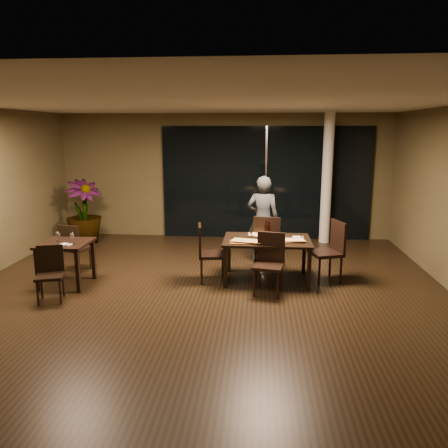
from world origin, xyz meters
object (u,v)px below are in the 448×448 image
chair_side_far (73,246)px  chair_main_near (270,260)px  diner (263,219)px  bottle_a (266,229)px  chair_main_far (267,240)px  bottle_b (268,230)px  side_table (65,250)px  bottle_c (269,229)px  potted_plant (84,212)px  chair_main_left (207,250)px  chair_main_right (331,248)px  main_table (267,243)px  chair_side_near (50,270)px

chair_side_far → chair_main_near: bearing=-178.4°
diner → bottle_a: diner is taller
chair_main_far → bottle_b: bearing=99.5°
side_table → bottle_c: bearing=10.4°
side_table → potted_plant: bearing=106.3°
chair_main_near → bottle_b: 0.67m
chair_main_near → bottle_c: size_ratio=3.27×
chair_main_left → chair_main_right: chair_main_right is taller
main_table → side_table: (-3.40, -0.50, -0.05)m
diner → chair_main_far: bearing=106.2°
main_table → chair_main_right: (1.11, 0.09, -0.08)m
chair_main_left → bottle_a: bearing=-86.5°
main_table → chair_side_near: chair_side_near is taller
chair_main_left → chair_side_far: (-2.53, 0.29, -0.05)m
bottle_b → diner: bearing=94.5°
chair_main_far → bottle_a: bottle_a is taller
side_table → diner: size_ratio=0.46×
chair_main_left → chair_side_near: (-2.32, -1.04, -0.09)m
main_table → chair_main_far: bearing=87.9°
chair_main_near → bottle_b: bottle_b is taller
side_table → chair_side_near: 0.69m
side_table → diner: 3.72m
bottle_b → bottle_c: 0.13m
chair_main_right → bottle_a: (-1.13, 0.00, 0.32)m
chair_main_left → potted_plant: potted_plant is taller
main_table → chair_main_left: (-1.03, -0.13, -0.11)m
chair_main_near → bottle_a: bearing=106.2°
bottle_b → chair_main_near: bearing=-88.2°
chair_main_right → chair_side_near: chair_main_right is taller
bottle_a → chair_main_near: bearing=-85.2°
chair_main_near → chair_side_far: size_ratio=1.07×
chair_side_far → bottle_a: bottle_a is taller
chair_main_right → bottle_a: bearing=-108.3°
chair_main_near → chair_side_far: chair_main_near is taller
chair_main_far → chair_side_near: size_ratio=1.24×
side_table → chair_side_far: (-0.16, 0.66, -0.11)m
chair_side_near → bottle_b: 3.60m
bottle_a → bottle_c: bearing=40.2°
main_table → bottle_a: bearing=101.6°
chair_main_left → chair_side_far: size_ratio=1.10×
chair_main_right → diner: (-1.18, 1.05, 0.27)m
chair_main_far → diner: diner is taller
chair_main_far → chair_main_right: 1.18m
chair_main_far → bottle_c: chair_main_far is taller
chair_main_far → potted_plant: 4.61m
main_table → bottle_c: bottle_c is taller
side_table → chair_main_far: 3.57m
chair_main_near → main_table: bearing=105.1°
potted_plant → bottle_a: (4.21, -2.24, 0.17)m
chair_main_right → chair_side_far: 4.67m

